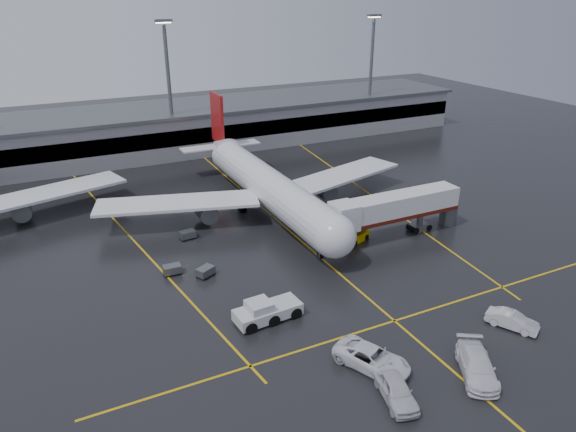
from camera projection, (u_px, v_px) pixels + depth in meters
name	position (u px, v px, depth m)	size (l,w,h in m)	color
ground	(295.00, 235.00, 70.38)	(220.00, 220.00, 0.00)	black
apron_line_centre	(295.00, 235.00, 70.38)	(0.25, 90.00, 0.02)	gold
apron_line_stop	(394.00, 321.00, 52.26)	(60.00, 0.25, 0.02)	gold
apron_line_left	(129.00, 235.00, 70.52)	(0.25, 70.00, 0.02)	gold
apron_line_right	(365.00, 191.00, 85.90)	(0.25, 70.00, 0.02)	gold
terminal	(190.00, 126.00, 108.14)	(122.00, 19.00, 8.60)	gray
light_mast_mid	(169.00, 82.00, 97.19)	(3.00, 1.20, 25.45)	#595B60
light_mast_right	(371.00, 67.00, 115.40)	(3.00, 1.20, 25.45)	#595B60
main_airliner	(265.00, 184.00, 76.70)	(48.80, 45.60, 14.10)	silver
jet_bridge	(397.00, 209.00, 68.68)	(19.90, 3.40, 6.05)	silver
pushback_tractor	(266.00, 312.00, 52.08)	(6.92, 3.32, 2.41)	silver
belt_loader	(356.00, 237.00, 68.64)	(4.14, 2.87, 2.42)	#D0AC02
service_van_a	(372.00, 358.00, 45.49)	(3.17, 6.87, 1.91)	white
service_van_b	(477.00, 366.00, 44.63)	(2.69, 6.61, 1.92)	silver
service_van_c	(512.00, 320.00, 50.96)	(1.70, 4.88, 1.61)	silver
service_van_d	(396.00, 389.00, 42.01)	(2.22, 5.53, 1.88)	silver
baggage_cart_a	(205.00, 271.00, 60.19)	(2.38, 2.08, 1.12)	#595B60
baggage_cart_b	(172.00, 269.00, 60.63)	(2.03, 1.35, 1.12)	#595B60
baggage_cart_c	(188.00, 234.00, 69.23)	(2.13, 1.50, 1.12)	#595B60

